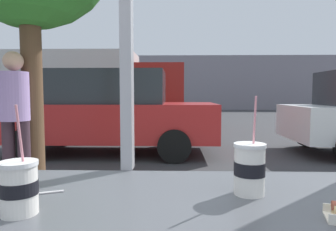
{
  "coord_description": "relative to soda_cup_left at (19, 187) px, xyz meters",
  "views": [
    {
      "loc": [
        0.22,
        -1.24,
        1.31
      ],
      "look_at": [
        0.11,
        2.88,
        1.01
      ],
      "focal_mm": 31.78,
      "sensor_mm": 36.0,
      "label": 1
    }
  ],
  "objects": [
    {
      "name": "ground_plane",
      "position": [
        0.22,
        8.44,
        -1.05
      ],
      "size": [
        60.0,
        60.0,
        0.0
      ],
      "primitive_type": "plane",
      "color": "#38383A"
    },
    {
      "name": "building_facade_far",
      "position": [
        0.22,
        24.32,
        1.17
      ],
      "size": [
        28.0,
        1.2,
        4.45
      ],
      "primitive_type": "cube",
      "color": "gray",
      "rests_on": "ground"
    },
    {
      "name": "pedestrian",
      "position": [
        -1.41,
        2.55,
        0.04
      ],
      "size": [
        0.32,
        0.32,
        1.63
      ],
      "color": "#36252F",
      "rests_on": "sidewalk_strip"
    },
    {
      "name": "loose_straw",
      "position": [
        -0.04,
        0.16,
        -0.07
      ],
      "size": [
        0.18,
        0.07,
        0.01
      ],
      "primitive_type": "cylinder",
      "rotation": [
        0.0,
        1.57,
        0.37
      ],
      "color": "white",
      "rests_on": "window_counter"
    },
    {
      "name": "soda_cup_right",
      "position": [
        0.68,
        0.18,
        0.01
      ],
      "size": [
        0.11,
        0.11,
        0.33
      ],
      "color": "white",
      "rests_on": "window_counter"
    },
    {
      "name": "box_truck",
      "position": [
        -3.0,
        10.14,
        0.5
      ],
      "size": [
        7.17,
        2.44,
        2.79
      ],
      "color": "beige",
      "rests_on": "ground"
    },
    {
      "name": "sidewalk_strip",
      "position": [
        0.22,
        2.04,
        -0.97
      ],
      "size": [
        16.0,
        2.8,
        0.16
      ],
      "primitive_type": "cube",
      "color": "gray",
      "rests_on": "ground"
    },
    {
      "name": "parked_car_red",
      "position": [
        -1.02,
        5.66,
        -0.14
      ],
      "size": [
        4.61,
        2.01,
        1.8
      ],
      "color": "red",
      "rests_on": "ground"
    },
    {
      "name": "soda_cup_left",
      "position": [
        0.0,
        0.0,
        0.0
      ],
      "size": [
        0.1,
        0.1,
        0.31
      ],
      "color": "white",
      "rests_on": "window_counter"
    }
  ]
}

